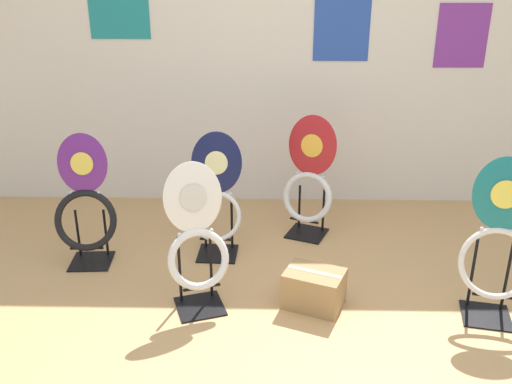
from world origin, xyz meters
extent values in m
plane|color=tan|center=(0.00, 0.00, 0.00)|extent=(14.00, 14.00, 0.00)
cube|color=silver|center=(0.00, 2.25, 1.30)|extent=(8.00, 0.06, 2.60)
cube|color=purple|center=(1.42, 2.21, 1.42)|extent=(0.40, 0.01, 0.50)
cube|color=#284CAD|center=(0.47, 2.21, 1.51)|extent=(0.44, 0.01, 0.58)
cube|color=teal|center=(-1.29, 2.21, 1.66)|extent=(0.48, 0.01, 0.54)
cube|color=black|center=(0.20, 1.54, 0.01)|extent=(0.37, 0.37, 0.01)
cylinder|color=black|center=(0.14, 1.66, 0.18)|extent=(0.02, 0.02, 0.35)
cylinder|color=black|center=(0.32, 1.58, 0.18)|extent=(0.02, 0.02, 0.35)
cylinder|color=black|center=(0.17, 1.46, 0.15)|extent=(0.21, 0.10, 0.02)
torus|color=silver|center=(0.19, 1.52, 0.32)|extent=(0.42, 0.29, 0.38)
ellipsoid|color=#AD1E23|center=(0.22, 1.59, 0.71)|extent=(0.37, 0.21, 0.45)
ellipsoid|color=yellow|center=(0.21, 1.57, 0.71)|extent=(0.17, 0.09, 0.17)
sphere|color=silver|center=(0.12, 1.60, 0.48)|extent=(0.02, 0.02, 0.02)
sphere|color=silver|center=(0.30, 1.52, 0.48)|extent=(0.02, 0.02, 0.02)
cube|color=black|center=(1.21, 0.46, 0.01)|extent=(0.33, 0.33, 0.01)
cylinder|color=black|center=(1.13, 0.57, 0.24)|extent=(0.02, 0.02, 0.46)
cylinder|color=black|center=(1.32, 0.53, 0.24)|extent=(0.02, 0.02, 0.46)
cylinder|color=black|center=(1.19, 0.38, 0.19)|extent=(0.22, 0.06, 0.02)
torus|color=silver|center=(1.20, 0.44, 0.38)|extent=(0.44, 0.24, 0.41)
ellipsoid|color=#197075|center=(1.22, 0.53, 0.77)|extent=(0.36, 0.15, 0.43)
ellipsoid|color=#EADB4C|center=(1.22, 0.51, 0.77)|extent=(0.16, 0.06, 0.16)
sphere|color=silver|center=(1.12, 0.52, 0.56)|extent=(0.02, 0.02, 0.02)
cube|color=black|center=(-1.35, 1.06, 0.01)|extent=(0.30, 0.30, 0.01)
cylinder|color=black|center=(-1.45, 1.15, 0.19)|extent=(0.02, 0.02, 0.35)
cylinder|color=black|center=(-1.26, 1.16, 0.19)|extent=(0.02, 0.02, 0.35)
cylinder|color=black|center=(-1.34, 0.99, 0.15)|extent=(0.22, 0.03, 0.02)
torus|color=black|center=(-1.35, 1.04, 0.34)|extent=(0.43, 0.20, 0.42)
ellipsoid|color=#60237F|center=(-1.35, 1.13, 0.72)|extent=(0.34, 0.10, 0.41)
ellipsoid|color=#E5CC4C|center=(-1.35, 1.12, 0.72)|extent=(0.15, 0.04, 0.15)
sphere|color=silver|center=(-1.44, 1.09, 0.51)|extent=(0.02, 0.02, 0.02)
sphere|color=silver|center=(-1.26, 1.11, 0.51)|extent=(0.02, 0.02, 0.02)
cube|color=black|center=(-0.47, 1.19, 0.01)|extent=(0.29, 0.29, 0.01)
cylinder|color=black|center=(-0.56, 1.29, 0.20)|extent=(0.02, 0.02, 0.38)
cylinder|color=black|center=(-0.37, 1.28, 0.20)|extent=(0.02, 0.02, 0.38)
cylinder|color=black|center=(-0.47, 1.12, 0.16)|extent=(0.22, 0.03, 0.02)
torus|color=silver|center=(-0.47, 1.17, 0.31)|extent=(0.36, 0.18, 0.34)
ellipsoid|color=#141942|center=(-0.46, 1.28, 0.68)|extent=(0.36, 0.12, 0.43)
ellipsoid|color=beige|center=(-0.47, 1.26, 0.68)|extent=(0.16, 0.05, 0.16)
sphere|color=silver|center=(-0.56, 1.24, 0.46)|extent=(0.02, 0.02, 0.02)
sphere|color=silver|center=(-0.37, 1.23, 0.46)|extent=(0.02, 0.02, 0.02)
cube|color=black|center=(-0.52, 0.52, 0.01)|extent=(0.36, 0.36, 0.01)
cylinder|color=black|center=(-0.64, 0.58, 0.23)|extent=(0.02, 0.02, 0.44)
cylinder|color=black|center=(-0.46, 0.64, 0.23)|extent=(0.02, 0.02, 0.44)
cylinder|color=black|center=(-0.49, 0.45, 0.19)|extent=(0.22, 0.09, 0.02)
torus|color=silver|center=(-0.51, 0.50, 0.35)|extent=(0.40, 0.28, 0.36)
ellipsoid|color=white|center=(-0.54, 0.59, 0.71)|extent=(0.36, 0.21, 0.42)
ellipsoid|color=silver|center=(-0.54, 0.58, 0.71)|extent=(0.16, 0.08, 0.16)
sphere|color=silver|center=(-0.62, 0.52, 0.50)|extent=(0.02, 0.02, 0.02)
sphere|color=silver|center=(-0.44, 0.59, 0.50)|extent=(0.02, 0.02, 0.02)
cube|color=#A37F51|center=(0.18, 0.56, 0.12)|extent=(0.42, 0.36, 0.23)
cube|color=#B7AD89|center=(0.18, 0.56, 0.24)|extent=(0.33, 0.16, 0.00)
camera|label=1|loc=(-0.11, -2.44, 2.00)|focal=40.00mm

